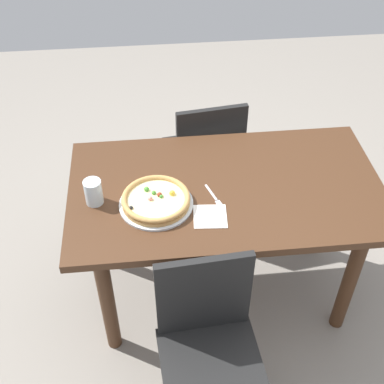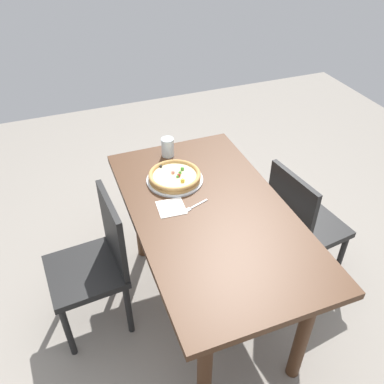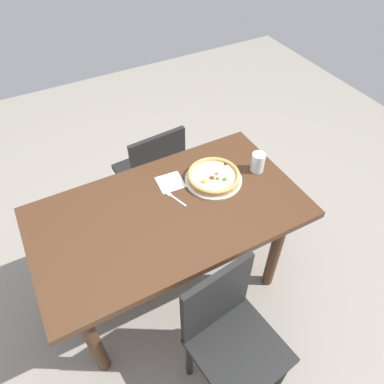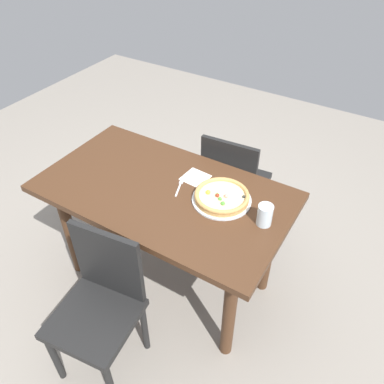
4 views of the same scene
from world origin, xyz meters
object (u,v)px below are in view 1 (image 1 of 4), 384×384
drinking_glass (93,192)px  chair_near (204,156)px  dining_table (225,205)px  napkin (210,216)px  pizza (156,200)px  fork (215,198)px  chair_far (209,346)px  plate (156,204)px

drinking_glass → chair_near: bearing=-130.9°
dining_table → napkin: size_ratio=10.11×
pizza → napkin: size_ratio=2.11×
fork → drinking_glass: drinking_glass is taller
fork → dining_table: bearing=122.3°
chair_far → pizza: size_ratio=2.93×
plate → pizza: size_ratio=1.09×
dining_table → chair_near: chair_near is taller
fork → drinking_glass: size_ratio=1.39×
dining_table → plate: 0.35m
chair_near → drinking_glass: size_ratio=7.46×
drinking_glass → napkin: 0.51m
pizza → napkin: (-0.22, 0.10, -0.03)m
dining_table → drinking_glass: size_ratio=12.20×
drinking_glass → napkin: drinking_glass is taller
chair_far → drinking_glass: size_ratio=7.46×
napkin → chair_far: bearing=82.9°
dining_table → plate: bearing=15.2°
dining_table → pizza: pizza is taller
napkin → drinking_glass: bearing=-16.3°
fork → drinking_glass: 0.53m
dining_table → chair_near: (0.02, -0.61, -0.18)m
dining_table → chair_far: bearing=76.1°
dining_table → chair_near: bearing=-88.1°
pizza → plate: bearing=81.7°
chair_near → fork: 0.75m
dining_table → plate: (0.32, 0.09, 0.12)m
chair_near → napkin: size_ratio=6.18×
chair_near → plate: (0.30, 0.70, 0.31)m
dining_table → pizza: size_ratio=4.78×
dining_table → fork: 0.15m
chair_near → chair_far: size_ratio=1.00×
drinking_glass → plate: bearing=170.2°
dining_table → fork: bearing=51.1°
chair_near → fork: bearing=-100.7°
dining_table → drinking_glass: drinking_glass is taller
chair_near → pizza: bearing=-120.6°
pizza → drinking_glass: size_ratio=2.55×
dining_table → drinking_glass: bearing=4.1°
chair_near → chair_far: 1.22m
dining_table → fork: size_ratio=8.77×
chair_near → chair_far: (0.13, 1.22, 0.00)m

